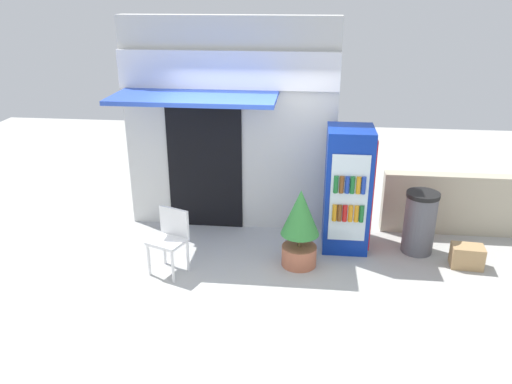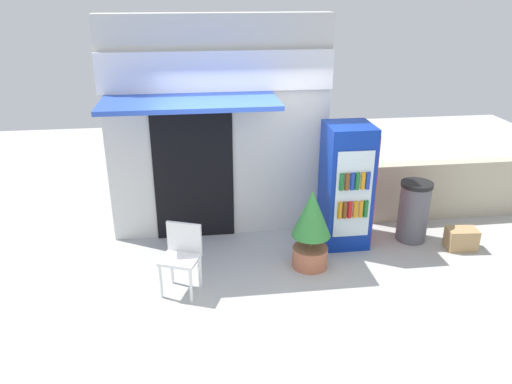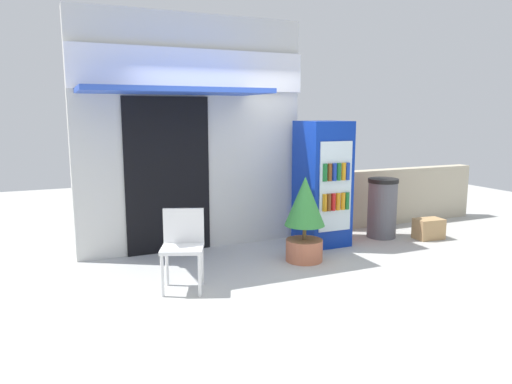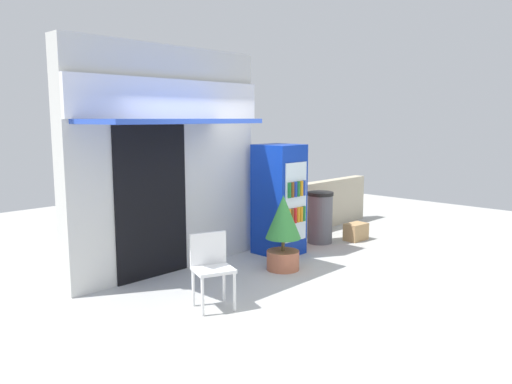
{
  "view_description": "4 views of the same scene",
  "coord_description": "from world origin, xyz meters",
  "px_view_note": "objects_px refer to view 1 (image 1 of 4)",
  "views": [
    {
      "loc": [
        0.77,
        -5.83,
        3.55
      ],
      "look_at": [
        0.08,
        0.52,
        0.97
      ],
      "focal_mm": 35.66,
      "sensor_mm": 36.0,
      "label": 1
    },
    {
      "loc": [
        -0.8,
        -5.41,
        3.54
      ],
      "look_at": [
        -0.02,
        0.46,
        1.07
      ],
      "focal_mm": 35.05,
      "sensor_mm": 36.0,
      "label": 2
    },
    {
      "loc": [
        -2.27,
        -4.88,
        1.9
      ],
      "look_at": [
        0.05,
        0.41,
        0.94
      ],
      "focal_mm": 33.42,
      "sensor_mm": 36.0,
      "label": 3
    },
    {
      "loc": [
        -4.75,
        -4.28,
        2.21
      ],
      "look_at": [
        0.29,
        0.49,
        1.18
      ],
      "focal_mm": 35.21,
      "sensor_mm": 36.0,
      "label": 4
    }
  ],
  "objects_px": {
    "plastic_chair": "(170,235)",
    "trash_bin": "(420,222)",
    "drink_cooler": "(348,190)",
    "cardboard_box": "(467,256)",
    "potted_plant_near_shop": "(300,224)"
  },
  "relations": [
    {
      "from": "plastic_chair",
      "to": "trash_bin",
      "type": "relative_size",
      "value": 0.96
    },
    {
      "from": "drink_cooler",
      "to": "plastic_chair",
      "type": "xyz_separation_m",
      "value": [
        -2.34,
        -0.96,
        -0.37
      ]
    },
    {
      "from": "plastic_chair",
      "to": "cardboard_box",
      "type": "xyz_separation_m",
      "value": [
        3.97,
        0.53,
        -0.37
      ]
    },
    {
      "from": "plastic_chair",
      "to": "cardboard_box",
      "type": "height_order",
      "value": "plastic_chair"
    },
    {
      "from": "plastic_chair",
      "to": "trash_bin",
      "type": "xyz_separation_m",
      "value": [
        3.37,
        0.9,
        -0.06
      ]
    },
    {
      "from": "plastic_chair",
      "to": "cardboard_box",
      "type": "relative_size",
      "value": 2.08
    },
    {
      "from": "drink_cooler",
      "to": "cardboard_box",
      "type": "relative_size",
      "value": 4.25
    },
    {
      "from": "drink_cooler",
      "to": "plastic_chair",
      "type": "distance_m",
      "value": 2.56
    },
    {
      "from": "potted_plant_near_shop",
      "to": "trash_bin",
      "type": "relative_size",
      "value": 1.21
    },
    {
      "from": "plastic_chair",
      "to": "drink_cooler",
      "type": "bearing_deg",
      "value": 22.34
    },
    {
      "from": "drink_cooler",
      "to": "trash_bin",
      "type": "xyz_separation_m",
      "value": [
        1.03,
        -0.06,
        -0.43
      ]
    },
    {
      "from": "cardboard_box",
      "to": "potted_plant_near_shop",
      "type": "bearing_deg",
      "value": -175.14
    },
    {
      "from": "potted_plant_near_shop",
      "to": "plastic_chair",
      "type": "bearing_deg",
      "value": -168.83
    },
    {
      "from": "potted_plant_near_shop",
      "to": "cardboard_box",
      "type": "bearing_deg",
      "value": 4.86
    },
    {
      "from": "drink_cooler",
      "to": "plastic_chair",
      "type": "height_order",
      "value": "drink_cooler"
    }
  ]
}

